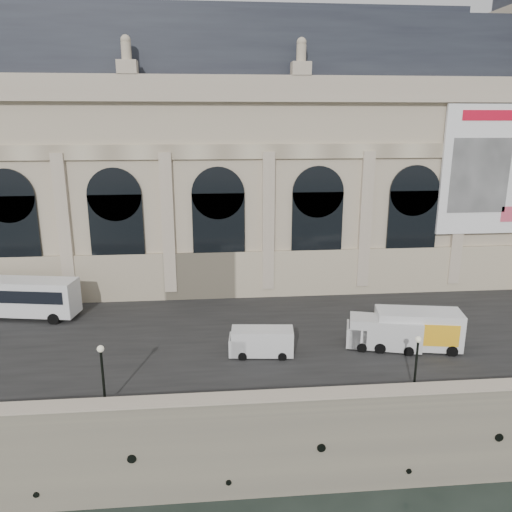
{
  "coord_description": "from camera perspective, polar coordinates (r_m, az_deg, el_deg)",
  "views": [
    {
      "loc": [
        -4.68,
        -27.2,
        23.97
      ],
      "look_at": [
        -0.23,
        22.0,
        10.45
      ],
      "focal_mm": 35.0,
      "sensor_mm": 36.0,
      "label": 1
    }
  ],
  "objects": [
    {
      "name": "box_truck",
      "position": [
        42.59,
        17.4,
        -8.02
      ],
      "size": [
        8.32,
        3.98,
        3.22
      ],
      "color": "silver",
      "rests_on": "quay"
    },
    {
      "name": "museum",
      "position": [
        58.23,
        -6.56,
        11.02
      ],
      "size": [
        69.0,
        18.7,
        29.1
      ],
      "color": "tan",
      "rests_on": "quay"
    },
    {
      "name": "street",
      "position": [
        45.18,
        1.21,
        -8.1
      ],
      "size": [
        160.0,
        24.0,
        0.06
      ],
      "primitive_type": "cube",
      "color": "#2D2D2D",
      "rests_on": "quay"
    },
    {
      "name": "quay",
      "position": [
        65.81,
        -0.83,
        -3.28
      ],
      "size": [
        160.0,
        70.0,
        6.0
      ],
      "primitive_type": "cube",
      "color": "gray",
      "rests_on": "ground"
    },
    {
      "name": "van_b",
      "position": [
        39.68,
        0.27,
        -9.8
      ],
      "size": [
        5.16,
        2.45,
        2.23
      ],
      "color": "silver",
      "rests_on": "quay"
    },
    {
      "name": "bus_left",
      "position": [
        51.94,
        -26.39,
        -4.14
      ],
      "size": [
        13.01,
        4.8,
        3.76
      ],
      "color": "silver",
      "rests_on": "quay"
    },
    {
      "name": "van_c",
      "position": [
        42.01,
        14.02,
        -8.51
      ],
      "size": [
        6.25,
        3.68,
        2.61
      ],
      "color": "silver",
      "rests_on": "quay"
    },
    {
      "name": "parapet",
      "position": [
        33.11,
        3.89,
        -16.35
      ],
      "size": [
        160.0,
        1.4,
        1.21
      ],
      "color": "gray",
      "rests_on": "quay"
    },
    {
      "name": "lamp_left",
      "position": [
        33.99,
        -17.08,
        -13.12
      ],
      "size": [
        0.45,
        0.45,
        4.39
      ],
      "color": "black",
      "rests_on": "quay"
    },
    {
      "name": "lamp_right",
      "position": [
        35.78,
        17.81,
        -11.84
      ],
      "size": [
        0.43,
        0.43,
        4.21
      ],
      "color": "black",
      "rests_on": "quay"
    },
    {
      "name": "ground",
      "position": [
        36.56,
        3.85,
        -25.71
      ],
      "size": [
        260.0,
        260.0,
        0.0
      ],
      "primitive_type": "plane",
      "color": "black",
      "rests_on": "ground"
    }
  ]
}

